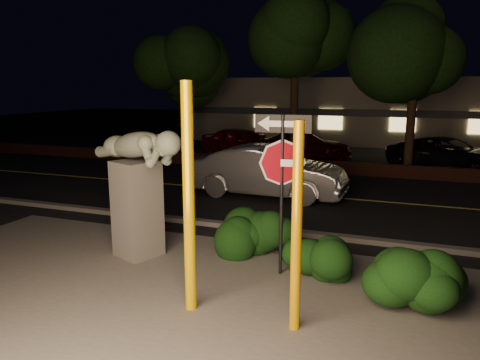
{
  "coord_description": "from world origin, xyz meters",
  "views": [
    {
      "loc": [
        2.71,
        -7.6,
        3.51
      ],
      "look_at": [
        -0.62,
        1.25,
        1.6
      ],
      "focal_mm": 35.0,
      "sensor_mm": 36.0,
      "label": 1
    }
  ],
  "objects_px": {
    "yellow_pole_left": "(189,200)",
    "parked_car_red": "(242,143)",
    "sculpture": "(137,178)",
    "yellow_pole_right": "(297,229)",
    "parked_car_darkred": "(305,146)",
    "silver_sedan": "(268,172)",
    "parked_car_dark": "(448,154)",
    "signpost": "(282,163)"
  },
  "relations": [
    {
      "from": "yellow_pole_right",
      "to": "sculpture",
      "type": "xyz_separation_m",
      "value": [
        -3.77,
        1.82,
        0.13
      ]
    },
    {
      "from": "yellow_pole_left",
      "to": "parked_car_red",
      "type": "relative_size",
      "value": 0.82
    },
    {
      "from": "yellow_pole_right",
      "to": "parked_car_dark",
      "type": "distance_m",
      "value": 15.53
    },
    {
      "from": "parked_car_dark",
      "to": "yellow_pole_right",
      "type": "bearing_deg",
      "value": -168.33
    },
    {
      "from": "yellow_pole_left",
      "to": "parked_car_red",
      "type": "height_order",
      "value": "yellow_pole_left"
    },
    {
      "from": "signpost",
      "to": "silver_sedan",
      "type": "distance_m",
      "value": 6.5
    },
    {
      "from": "signpost",
      "to": "parked_car_red",
      "type": "height_order",
      "value": "signpost"
    },
    {
      "from": "silver_sedan",
      "to": "yellow_pole_right",
      "type": "bearing_deg",
      "value": -158.91
    },
    {
      "from": "yellow_pole_right",
      "to": "silver_sedan",
      "type": "bearing_deg",
      "value": 109.9
    },
    {
      "from": "yellow_pole_left",
      "to": "parked_car_dark",
      "type": "relative_size",
      "value": 0.73
    },
    {
      "from": "sculpture",
      "to": "silver_sedan",
      "type": "relative_size",
      "value": 0.55
    },
    {
      "from": "sculpture",
      "to": "yellow_pole_right",
      "type": "bearing_deg",
      "value": -3.49
    },
    {
      "from": "parked_car_dark",
      "to": "sculpture",
      "type": "bearing_deg",
      "value": 176.01
    },
    {
      "from": "yellow_pole_right",
      "to": "parked_car_dark",
      "type": "height_order",
      "value": "yellow_pole_right"
    },
    {
      "from": "signpost",
      "to": "parked_car_red",
      "type": "distance_m",
      "value": 14.77
    },
    {
      "from": "yellow_pole_left",
      "to": "sculpture",
      "type": "bearing_deg",
      "value": 139.35
    },
    {
      "from": "parked_car_darkred",
      "to": "yellow_pole_left",
      "type": "bearing_deg",
      "value": 163.79
    },
    {
      "from": "yellow_pole_left",
      "to": "parked_car_darkred",
      "type": "height_order",
      "value": "yellow_pole_left"
    },
    {
      "from": "sculpture",
      "to": "signpost",
      "type": "bearing_deg",
      "value": 23.84
    },
    {
      "from": "signpost",
      "to": "parked_car_red",
      "type": "bearing_deg",
      "value": 108.22
    },
    {
      "from": "parked_car_darkred",
      "to": "parked_car_dark",
      "type": "distance_m",
      "value": 6.42
    },
    {
      "from": "parked_car_red",
      "to": "parked_car_dark",
      "type": "relative_size",
      "value": 0.89
    },
    {
      "from": "yellow_pole_right",
      "to": "silver_sedan",
      "type": "distance_m",
      "value": 8.43
    },
    {
      "from": "yellow_pole_right",
      "to": "signpost",
      "type": "height_order",
      "value": "yellow_pole_right"
    },
    {
      "from": "sculpture",
      "to": "parked_car_dark",
      "type": "height_order",
      "value": "sculpture"
    },
    {
      "from": "parked_car_red",
      "to": "yellow_pole_right",
      "type": "bearing_deg",
      "value": -139.1
    },
    {
      "from": "yellow_pole_left",
      "to": "silver_sedan",
      "type": "relative_size",
      "value": 0.73
    },
    {
      "from": "silver_sedan",
      "to": "parked_car_dark",
      "type": "xyz_separation_m",
      "value": [
        5.69,
        7.35,
        -0.13
      ]
    },
    {
      "from": "yellow_pole_left",
      "to": "silver_sedan",
      "type": "height_order",
      "value": "yellow_pole_left"
    },
    {
      "from": "yellow_pole_left",
      "to": "sculpture",
      "type": "relative_size",
      "value": 1.33
    },
    {
      "from": "silver_sedan",
      "to": "parked_car_dark",
      "type": "distance_m",
      "value": 9.29
    },
    {
      "from": "yellow_pole_left",
      "to": "parked_car_red",
      "type": "bearing_deg",
      "value": 107.51
    },
    {
      "from": "silver_sedan",
      "to": "parked_car_dark",
      "type": "relative_size",
      "value": 1.0
    },
    {
      "from": "yellow_pole_right",
      "to": "parked_car_red",
      "type": "bearing_deg",
      "value": 113.02
    },
    {
      "from": "silver_sedan",
      "to": "parked_car_darkred",
      "type": "relative_size",
      "value": 1.08
    },
    {
      "from": "parked_car_red",
      "to": "parked_car_darkred",
      "type": "relative_size",
      "value": 0.96
    },
    {
      "from": "yellow_pole_left",
      "to": "silver_sedan",
      "type": "bearing_deg",
      "value": 98.4
    },
    {
      "from": "parked_car_red",
      "to": "parked_car_dark",
      "type": "bearing_deg",
      "value": -73.16
    },
    {
      "from": "signpost",
      "to": "parked_car_dark",
      "type": "distance_m",
      "value": 13.9
    },
    {
      "from": "yellow_pole_right",
      "to": "parked_car_darkred",
      "type": "xyz_separation_m",
      "value": [
        -3.54,
        16.05,
        -0.87
      ]
    },
    {
      "from": "yellow_pole_left",
      "to": "parked_car_darkred",
      "type": "bearing_deg",
      "value": 96.54
    },
    {
      "from": "parked_car_darkred",
      "to": "sculpture",
      "type": "bearing_deg",
      "value": 156.31
    }
  ]
}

